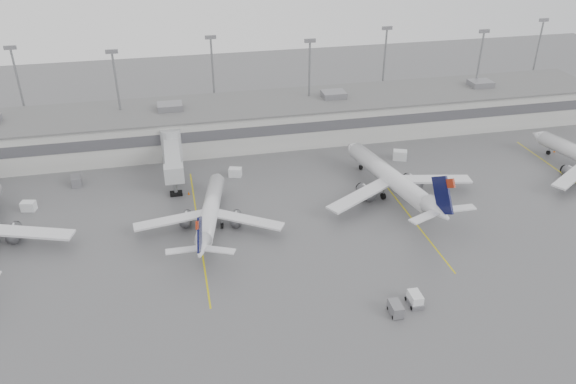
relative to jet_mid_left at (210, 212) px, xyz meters
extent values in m
plane|color=#4B4B4D|center=(15.47, -24.20, -2.72)|extent=(260.00, 260.00, 0.00)
cube|color=#ADADA8|center=(15.47, 33.80, 1.28)|extent=(150.00, 16.00, 8.00)
cube|color=#47474C|center=(15.47, 25.75, 2.28)|extent=(150.00, 0.15, 2.20)
cube|color=#606060|center=(15.47, 33.80, 5.33)|extent=(152.00, 17.00, 0.30)
cube|color=slate|center=(65.47, 33.80, 6.08)|extent=(5.00, 4.00, 1.30)
cylinder|color=gray|center=(-34.53, 43.30, 7.28)|extent=(0.44, 0.44, 20.00)
cube|color=slate|center=(-34.53, 43.30, 17.48)|extent=(2.40, 0.50, 0.80)
cylinder|color=gray|center=(-14.53, 35.80, 7.28)|extent=(0.44, 0.44, 20.00)
cube|color=slate|center=(-14.53, 35.80, 17.48)|extent=(2.40, 0.50, 0.80)
cylinder|color=gray|center=(5.47, 43.30, 7.28)|extent=(0.44, 0.44, 20.00)
cube|color=slate|center=(5.47, 43.30, 17.48)|extent=(2.40, 0.50, 0.80)
cylinder|color=gray|center=(25.47, 35.80, 7.28)|extent=(0.44, 0.44, 20.00)
cube|color=slate|center=(25.47, 35.80, 17.48)|extent=(2.40, 0.50, 0.80)
cylinder|color=gray|center=(45.47, 43.30, 7.28)|extent=(0.44, 0.44, 20.00)
cube|color=slate|center=(45.47, 43.30, 17.48)|extent=(2.40, 0.50, 0.80)
cylinder|color=gray|center=(65.47, 35.80, 7.28)|extent=(0.44, 0.44, 20.00)
cube|color=slate|center=(65.47, 35.80, 17.48)|extent=(2.40, 0.50, 0.80)
cylinder|color=gray|center=(85.47, 43.30, 7.28)|extent=(0.44, 0.44, 20.00)
cube|color=slate|center=(85.47, 43.30, 17.48)|extent=(2.40, 0.50, 0.80)
cylinder|color=#A4A7A9|center=(-5.03, 25.80, 0.78)|extent=(4.00, 4.00, 7.00)
cube|color=#A4A7A9|center=(-5.03, 19.30, 1.58)|extent=(2.80, 13.00, 2.60)
cube|color=#A4A7A9|center=(-5.03, 11.80, 1.58)|extent=(3.40, 2.40, 3.00)
cylinder|color=gray|center=(-5.03, 11.80, -1.32)|extent=(0.70, 0.70, 2.80)
cube|color=black|center=(-5.03, 11.80, -2.37)|extent=(2.20, 1.20, 0.70)
cube|color=#C7B90B|center=(-2.03, -0.20, -2.71)|extent=(0.25, 40.00, 0.01)
cube|color=#C7B90B|center=(32.97, -0.20, -2.71)|extent=(0.25, 40.00, 0.01)
cube|color=silver|center=(-27.65, 0.67, -0.38)|extent=(14.02, 6.41, 0.37)
cylinder|color=silver|center=(0.27, 1.28, -0.05)|extent=(6.66, 19.65, 2.66)
cone|color=silver|center=(2.55, 12.04, -0.05)|extent=(3.12, 2.98, 2.66)
cone|color=silver|center=(-2.18, -10.27, 0.30)|extent=(3.53, 4.89, 2.66)
cube|color=silver|center=(-6.32, 0.13, -0.76)|extent=(11.72, 3.51, 0.31)
cube|color=silver|center=(5.83, -2.44, -0.76)|extent=(11.15, 7.76, 0.31)
cube|color=#080A33|center=(-2.27, -10.71, 2.87)|extent=(1.30, 4.94, 5.81)
cube|color=maroon|center=(-2.51, -11.83, 5.18)|extent=(0.63, 1.81, 1.69)
cylinder|color=black|center=(1.93, 9.09, -2.32)|extent=(0.47, 0.85, 0.80)
cylinder|color=black|center=(-1.92, -0.07, -2.23)|extent=(0.59, 1.04, 0.98)
cylinder|color=black|center=(1.73, -0.85, -2.23)|extent=(0.59, 1.04, 0.98)
cylinder|color=silver|center=(32.41, 5.02, 0.49)|extent=(7.63, 23.67, 3.20)
cone|color=silver|center=(29.88, 18.02, 0.49)|extent=(3.71, 3.55, 3.20)
cone|color=silver|center=(35.12, -8.92, 0.91)|extent=(4.16, 5.85, 3.20)
cube|color=silver|center=(25.64, 0.66, -0.37)|extent=(13.48, 9.16, 0.37)
cube|color=silver|center=(40.31, 3.51, -0.37)|extent=(14.11, 4.45, 0.37)
cube|color=#080A33|center=(35.22, -9.44, 4.01)|extent=(1.46, 5.96, 6.98)
cube|color=maroon|center=(35.48, -10.80, 6.79)|extent=(0.73, 2.18, 2.03)
cylinder|color=black|center=(30.57, 14.45, -2.24)|extent=(0.55, 1.01, 0.96)
cylinder|color=black|center=(30.61, 2.50, -2.13)|extent=(0.70, 1.24, 1.17)
cylinder|color=black|center=(35.02, 3.35, -2.13)|extent=(0.70, 1.24, 1.17)
cone|color=silver|center=(69.79, 16.00, 0.24)|extent=(3.50, 3.36, 2.96)
cube|color=silver|center=(66.44, -0.16, -0.55)|extent=(12.31, 8.80, 0.35)
cylinder|color=black|center=(70.54, 12.73, -2.27)|extent=(0.54, 0.94, 0.89)
cube|color=silver|center=(24.48, -25.12, -1.83)|extent=(1.53, 2.40, 1.78)
cube|color=slate|center=(24.48, -25.12, -2.37)|extent=(1.74, 2.80, 0.69)
cylinder|color=black|center=(23.71, -24.11, -2.44)|extent=(0.23, 0.56, 0.55)
cylinder|color=black|center=(25.29, -24.15, -2.44)|extent=(0.23, 0.56, 0.55)
cylinder|color=black|center=(23.67, -26.09, -2.44)|extent=(0.23, 0.56, 0.55)
cylinder|color=black|center=(25.25, -26.12, -2.44)|extent=(0.23, 0.56, 0.55)
cube|color=slate|center=(21.28, -26.32, -1.86)|extent=(1.50, 2.56, 1.53)
cylinder|color=black|center=(20.67, -25.40, -2.46)|extent=(0.21, 0.51, 0.51)
cylinder|color=black|center=(21.89, -27.23, -2.46)|extent=(0.21, 0.51, 0.51)
cube|color=silver|center=(-29.80, 11.90, -1.90)|extent=(2.60, 2.02, 1.64)
cube|color=silver|center=(6.32, 16.96, -1.88)|extent=(2.72, 2.20, 1.67)
cube|color=silver|center=(39.76, 17.14, -1.76)|extent=(3.19, 2.70, 1.92)
cube|color=slate|center=(-22.80, 19.76, -1.83)|extent=(2.09, 3.02, 1.77)
cone|color=#E76204|center=(-29.61, 11.47, -2.42)|extent=(0.38, 0.38, 0.60)
cone|color=#E76204|center=(-2.82, 11.64, -2.41)|extent=(0.38, 0.38, 0.61)
cone|color=#E76204|center=(34.24, 15.59, -2.37)|extent=(0.44, 0.44, 0.70)
cone|color=#E76204|center=(72.59, 13.53, -2.35)|extent=(0.46, 0.46, 0.73)
camera|label=1|loc=(-4.41, -78.10, 46.26)|focal=35.00mm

